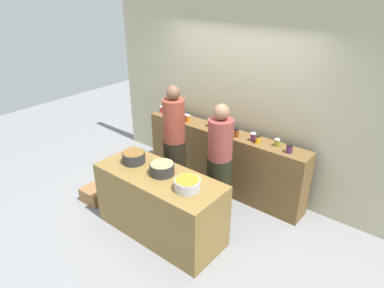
# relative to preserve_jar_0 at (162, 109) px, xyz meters

# --- Properties ---
(ground) EXTENTS (12.00, 12.00, 0.00)m
(ground) POSITION_rel_preserve_jar_0_xyz_m (1.25, -1.09, -1.04)
(ground) COLOR gray
(storefront_wall) EXTENTS (4.80, 0.12, 3.00)m
(storefront_wall) POSITION_rel_preserve_jar_0_xyz_m (1.25, 0.36, 0.46)
(storefront_wall) COLOR #B7AF8F
(storefront_wall) RESTS_ON ground
(display_shelf) EXTENTS (2.70, 0.36, 0.98)m
(display_shelf) POSITION_rel_preserve_jar_0_xyz_m (1.25, 0.01, -0.55)
(display_shelf) COLOR brown
(display_shelf) RESTS_ON ground
(prep_table) EXTENTS (1.70, 0.70, 0.88)m
(prep_table) POSITION_rel_preserve_jar_0_xyz_m (1.25, -1.39, -0.60)
(prep_table) COLOR brown
(prep_table) RESTS_ON ground
(preserve_jar_0) EXTENTS (0.08, 0.08, 0.10)m
(preserve_jar_0) POSITION_rel_preserve_jar_0_xyz_m (0.00, 0.00, 0.00)
(preserve_jar_0) COLOR red
(preserve_jar_0) RESTS_ON display_shelf
(preserve_jar_1) EXTENTS (0.09, 0.09, 0.10)m
(preserve_jar_1) POSITION_rel_preserve_jar_0_xyz_m (0.14, 0.00, -0.00)
(preserve_jar_1) COLOR #395738
(preserve_jar_1) RESTS_ON display_shelf
(preserve_jar_2) EXTENTS (0.09, 0.09, 0.13)m
(preserve_jar_2) POSITION_rel_preserve_jar_0_xyz_m (0.28, -0.03, 0.01)
(preserve_jar_2) COLOR olive
(preserve_jar_2) RESTS_ON display_shelf
(preserve_jar_3) EXTENTS (0.07, 0.07, 0.11)m
(preserve_jar_3) POSITION_rel_preserve_jar_0_xyz_m (0.41, 0.03, 0.00)
(preserve_jar_3) COLOR yellow
(preserve_jar_3) RESTS_ON display_shelf
(preserve_jar_4) EXTENTS (0.08, 0.08, 0.10)m
(preserve_jar_4) POSITION_rel_preserve_jar_0_xyz_m (0.51, -0.03, -0.00)
(preserve_jar_4) COLOR red
(preserve_jar_4) RESTS_ON display_shelf
(preserve_jar_5) EXTENTS (0.07, 0.07, 0.11)m
(preserve_jar_5) POSITION_rel_preserve_jar_0_xyz_m (0.61, -0.05, 0.00)
(preserve_jar_5) COLOR orange
(preserve_jar_5) RESTS_ON display_shelf
(preserve_jar_6) EXTENTS (0.09, 0.09, 0.13)m
(preserve_jar_6) POSITION_rel_preserve_jar_0_xyz_m (1.00, 0.01, 0.01)
(preserve_jar_6) COLOR #954B1F
(preserve_jar_6) RESTS_ON display_shelf
(preserve_jar_7) EXTENTS (0.08, 0.08, 0.14)m
(preserve_jar_7) POSITION_rel_preserve_jar_0_xyz_m (1.28, 0.04, 0.02)
(preserve_jar_7) COLOR #B42C26
(preserve_jar_7) RESTS_ON display_shelf
(preserve_jar_8) EXTENTS (0.08, 0.08, 0.13)m
(preserve_jar_8) POSITION_rel_preserve_jar_0_xyz_m (1.51, -0.05, 0.01)
(preserve_jar_8) COLOR brown
(preserve_jar_8) RESTS_ON display_shelf
(preserve_jar_9) EXTENTS (0.08, 0.08, 0.12)m
(preserve_jar_9) POSITION_rel_preserve_jar_0_xyz_m (1.77, -0.02, 0.01)
(preserve_jar_9) COLOR #582549
(preserve_jar_9) RESTS_ON display_shelf
(preserve_jar_10) EXTENTS (0.07, 0.07, 0.12)m
(preserve_jar_10) POSITION_rel_preserve_jar_0_xyz_m (1.86, -0.06, 0.01)
(preserve_jar_10) COLOR gold
(preserve_jar_10) RESTS_ON display_shelf
(preserve_jar_11) EXTENTS (0.07, 0.07, 0.10)m
(preserve_jar_11) POSITION_rel_preserve_jar_0_xyz_m (2.10, 0.04, -0.00)
(preserve_jar_11) COLOR olive
(preserve_jar_11) RESTS_ON display_shelf
(preserve_jar_12) EXTENTS (0.09, 0.09, 0.12)m
(preserve_jar_12) POSITION_rel_preserve_jar_0_xyz_m (2.32, -0.03, 0.01)
(preserve_jar_12) COLOR #4E254F
(preserve_jar_12) RESTS_ON display_shelf
(cooking_pot_left) EXTENTS (0.30, 0.30, 0.14)m
(cooking_pot_left) POSITION_rel_preserve_jar_0_xyz_m (0.78, -1.36, -0.09)
(cooking_pot_left) COLOR #2D2D2D
(cooking_pot_left) RESTS_ON prep_table
(cooking_pot_center) EXTENTS (0.30, 0.30, 0.14)m
(cooking_pot_center) POSITION_rel_preserve_jar_0_xyz_m (1.27, -1.34, -0.09)
(cooking_pot_center) COLOR #2D2D2D
(cooking_pot_center) RESTS_ON prep_table
(cooking_pot_right) EXTENTS (0.30, 0.30, 0.13)m
(cooking_pot_right) POSITION_rel_preserve_jar_0_xyz_m (1.73, -1.41, -0.10)
(cooking_pot_right) COLOR #B7B7BC
(cooking_pot_right) RESTS_ON prep_table
(cook_with_tongs) EXTENTS (0.32, 0.32, 1.78)m
(cook_with_tongs) POSITION_rel_preserve_jar_0_xyz_m (0.91, -0.71, -0.22)
(cook_with_tongs) COLOR black
(cook_with_tongs) RESTS_ON ground
(cook_in_cap) EXTENTS (0.34, 0.34, 1.65)m
(cook_in_cap) POSITION_rel_preserve_jar_0_xyz_m (1.60, -0.58, -0.29)
(cook_in_cap) COLOR black
(cook_in_cap) RESTS_ON ground
(bread_crate) EXTENTS (0.37, 0.30, 0.21)m
(bread_crate) POSITION_rel_preserve_jar_0_xyz_m (-0.01, -1.52, -0.93)
(bread_crate) COLOR olive
(bread_crate) RESTS_ON ground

